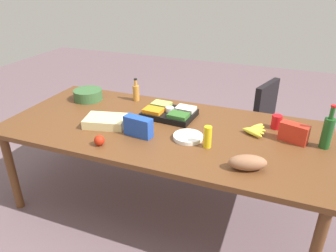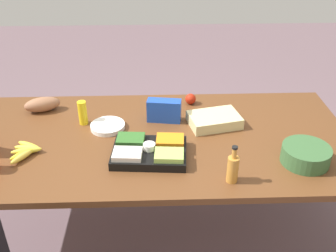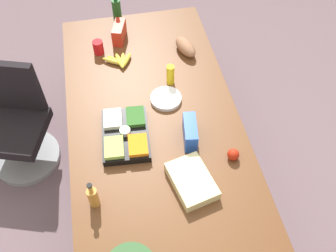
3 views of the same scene
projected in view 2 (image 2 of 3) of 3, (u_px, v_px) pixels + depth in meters
The scene contains 12 objects.
ground_plane at pixel (149, 228), 2.83m from camera, with size 10.00×10.00×0.00m, color #6E575E.
conference_table at pixel (146, 145), 2.46m from camera, with size 2.55×1.16×0.78m.
veggie_tray at pixel (149, 151), 2.23m from camera, with size 0.44×0.33×0.09m.
dressing_bottle at pixel (233, 168), 2.02m from camera, with size 0.06×0.06×0.22m.
sheet_cake at pixel (214, 120), 2.54m from camera, with size 0.32×0.22×0.07m, color beige.
bread_loaf at pixel (42, 104), 2.69m from camera, with size 0.24×0.11×0.10m, color #986546.
salad_bowl at pixel (306, 155), 2.18m from camera, with size 0.27×0.27×0.10m, color #396235.
paper_plate_stack at pixel (108, 126), 2.51m from camera, with size 0.22×0.22×0.03m, color white.
apple_red at pixel (191, 99), 2.79m from camera, with size 0.08×0.08×0.08m, color #B4230F.
banana_bunch at pixel (26, 151), 2.25m from camera, with size 0.18×0.24×0.04m.
mustard_bottle at pixel (83, 113), 2.53m from camera, with size 0.06×0.06×0.16m, color yellow.
chip_bag_blue at pixel (164, 111), 2.56m from camera, with size 0.22×0.08×0.15m, color blue.
Camera 2 is at (-0.06, 2.05, 2.09)m, focal length 41.88 mm.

